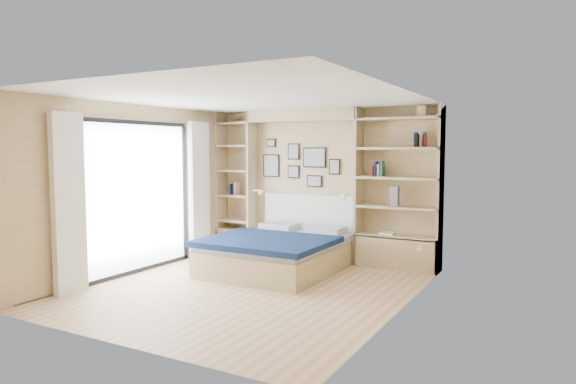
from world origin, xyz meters
The scene contains 8 objects.
ground centered at (0.00, 0.00, 0.00)m, with size 4.50×4.50×0.00m, color beige.
room_shell centered at (-0.39, 1.52, 1.08)m, with size 4.50×4.50×4.50m.
bed centered at (-0.20, 1.11, 0.28)m, with size 1.82×2.25×1.07m.
photo_gallery centered at (-0.45, 2.22, 1.60)m, with size 1.48×0.02×0.82m.
reading_lamps centered at (-0.30, 2.00, 1.10)m, with size 1.92×0.12×0.15m.
shelf_decor centered at (1.03, 2.07, 1.66)m, with size 3.54×0.23×2.03m.
deck centered at (-3.60, 0.00, 0.00)m, with size 3.20×4.00×0.05m, color brown.
deck_chair centered at (-2.98, 0.95, 0.32)m, with size 0.49×0.72×0.68m.
Camera 1 is at (3.63, -5.59, 1.84)m, focal length 32.00 mm.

